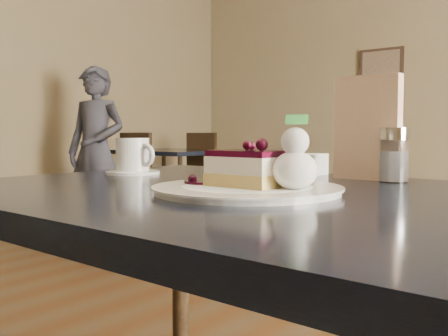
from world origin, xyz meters
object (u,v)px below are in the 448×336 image
Objects in this scene: dessert_plate at (247,190)px; bg_table_far_left at (172,216)px; patron at (96,152)px; cheesecake_slice at (247,169)px; coffee_set at (133,158)px; main_table at (264,235)px.

bg_table_far_left is at bearing 135.55° from dessert_plate.
dessert_plate reaches higher than bg_table_far_left.
bg_table_far_left is 1.17m from patron.
patron is (-3.16, 2.12, -0.10)m from cheesecake_slice.
coffee_set reaches higher than cheesecake_slice.
bg_table_far_left is at bearing 137.40° from cheesecake_slice.
coffee_set is at bearing 163.48° from cheesecake_slice.
coffee_set is (-0.49, 0.11, 0.13)m from main_table.
patron reaches higher than cheesecake_slice.
dessert_plate is at bearing 0.00° from cheesecake_slice.
coffee_set is (-0.49, 0.16, -0.00)m from cheesecake_slice.
main_table is at bearing 88.15° from dessert_plate.
coffee_set is (-0.49, 0.16, 0.04)m from dessert_plate.
main_table is at bearing 90.00° from cheesecake_slice.
coffee_set reaches higher than main_table.
coffee_set is 3.98m from bg_table_far_left.
cheesecake_slice is 0.07× the size of bg_table_far_left.
coffee_set is at bearing -53.71° from patron.
cheesecake_slice reaches higher than dessert_plate.
coffee_set is at bearing -45.06° from bg_table_far_left.
dessert_plate is 0.51m from coffee_set.
dessert_plate is 2.49× the size of cheesecake_slice.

